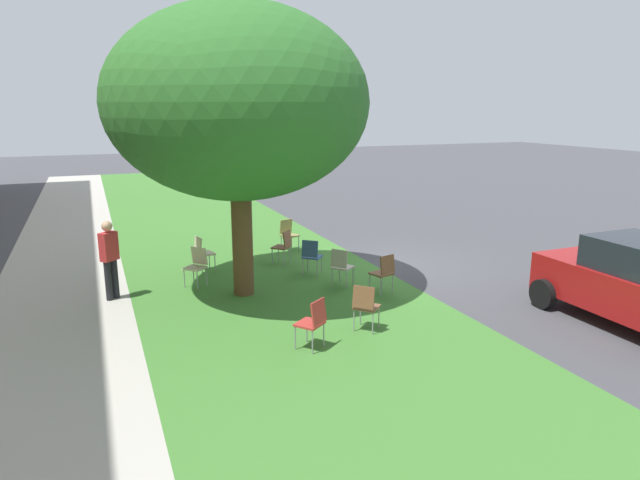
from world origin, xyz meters
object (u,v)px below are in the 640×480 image
object	(u,v)px
street_tree	(238,104)
chair_7	(311,254)
chair_4	(202,251)
chair_6	(384,271)
chair_2	(288,232)
chair_1	(341,264)
chair_5	(284,244)
pedestrian_0	(110,257)
chair_3	(313,320)
chair_0	(197,264)
chair_8	(365,304)

from	to	relation	value
street_tree	chair_7	world-z (taller)	street_tree
chair_4	chair_6	distance (m)	4.61
street_tree	chair_2	distance (m)	5.23
chair_2	street_tree	bearing A→B (deg)	146.27
chair_1	chair_5	bearing A→B (deg)	14.64
pedestrian_0	chair_3	bearing A→B (deg)	-142.94
street_tree	chair_5	distance (m)	4.30
chair_0	chair_5	bearing A→B (deg)	-67.88
chair_2	chair_7	world-z (taller)	same
chair_7	chair_3	bearing A→B (deg)	158.87
chair_1	chair_4	distance (m)	3.59
street_tree	chair_4	size ratio (longest dim) A/B	6.83
street_tree	chair_6	bearing A→B (deg)	-112.39
chair_1	chair_8	distance (m)	2.61
chair_6	pedestrian_0	world-z (taller)	pedestrian_0
chair_7	chair_8	world-z (taller)	same
chair_6	chair_8	bearing A→B (deg)	142.57
chair_0	chair_6	distance (m)	4.21
street_tree	chair_1	world-z (taller)	street_tree
chair_4	chair_7	world-z (taller)	same
chair_1	pedestrian_0	size ratio (longest dim) A/B	0.52
street_tree	chair_3	distance (m)	4.79
chair_3	chair_0	bearing A→B (deg)	15.58
street_tree	chair_2	xyz separation A→B (m)	(3.22, -2.15, -3.52)
chair_3	chair_8	world-z (taller)	same
chair_3	chair_7	size ratio (longest dim) A/B	1.00
chair_0	chair_1	xyz separation A→B (m)	(-1.30, -3.00, 0.00)
chair_2	chair_7	xyz separation A→B (m)	(-2.49, 0.28, 0.00)
chair_2	chair_8	xyz separation A→B (m)	(-6.10, 0.66, 0.00)
chair_2	chair_5	distance (m)	1.42
chair_4	chair_7	distance (m)	2.71
chair_1	chair_3	size ratio (longest dim) A/B	1.00
chair_3	chair_5	distance (m)	5.31
chair_0	chair_4	world-z (taller)	same
chair_0	chair_8	size ratio (longest dim) A/B	1.00
chair_0	chair_7	world-z (taller)	same
chair_2	chair_6	size ratio (longest dim) A/B	1.00
chair_6	chair_8	xyz separation A→B (m)	(-1.72, 1.32, 0.00)
street_tree	chair_7	distance (m)	4.05
chair_1	pedestrian_0	distance (m)	4.96
chair_6	chair_2	bearing A→B (deg)	8.53
chair_8	chair_2	bearing A→B (deg)	-6.20
chair_5	chair_2	bearing A→B (deg)	-24.12
chair_3	pedestrian_0	bearing A→B (deg)	37.06
pedestrian_0	chair_0	bearing A→B (deg)	-83.01
chair_2	chair_5	size ratio (longest dim) A/B	1.00
chair_5	chair_1	bearing A→B (deg)	-165.36
chair_0	chair_4	xyz separation A→B (m)	(1.11, -0.34, 0.00)
chair_2	pedestrian_0	distance (m)	5.44
chair_2	chair_4	size ratio (longest dim) A/B	1.00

